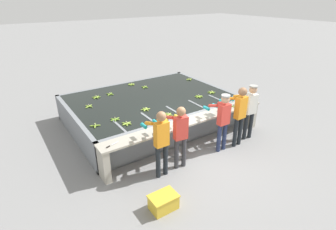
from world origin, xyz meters
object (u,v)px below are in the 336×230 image
Objects in this scene: banana_bunch_floating_3 at (145,109)px; worker_3 at (239,111)px; banana_bunch_floating_7 at (211,92)px; banana_bunch_floating_12 at (95,126)px; crate at (163,202)px; worker_2 at (223,118)px; banana_bunch_floating_6 at (115,119)px; banana_bunch_floating_0 at (168,115)px; banana_bunch_floating_2 at (89,106)px; banana_bunch_floating_5 at (96,97)px; banana_bunch_floating_11 at (199,96)px; worker_0 at (161,138)px; worker_4 at (250,107)px; knife_0 at (111,145)px; worker_1 at (180,132)px; banana_bunch_floating_4 at (145,87)px; banana_bunch_floating_9 at (110,94)px; banana_bunch_floating_1 at (189,79)px; banana_bunch_floating_8 at (127,123)px; banana_bunch_floating_10 at (131,84)px; banana_bunch_ledge_0 at (230,106)px.

worker_3 is at bearing -45.27° from banana_bunch_floating_3.
banana_bunch_floating_12 is (-4.12, -0.19, 0.00)m from banana_bunch_floating_7.
banana_bunch_floating_12 is 0.50× the size of crate.
banana_bunch_floating_6 is (-2.28, 1.67, -0.10)m from worker_2.
banana_bunch_floating_0 is 1.05× the size of banana_bunch_floating_2.
crate is (-0.35, -4.49, -0.70)m from banana_bunch_floating_5.
banana_bunch_floating_11 is at bearing -1.68° from banana_bunch_floating_3.
banana_bunch_floating_3 and banana_bunch_floating_12 have the same top height.
worker_0 is 5.81× the size of banana_bunch_floating_5.
banana_bunch_floating_12 is at bearing 158.48° from worker_4.
worker_4 is 4.03m from knife_0.
worker_4 is at bearing 0.89° from worker_1.
worker_1 is at bearing -106.37° from banana_bunch_floating_4.
banana_bunch_floating_9 is (-2.75, 3.50, -0.12)m from worker_4.
worker_1 is at bearing -77.93° from banana_bunch_floating_5.
crate is (-0.19, -2.64, -0.70)m from banana_bunch_floating_6.
banana_bunch_floating_6 is (-2.83, 1.73, -0.16)m from worker_3.
banana_bunch_floating_6 is at bearing -108.72° from banana_bunch_floating_9.
banana_bunch_floating_0 is 1.72m from banana_bunch_floating_11.
banana_bunch_floating_1 is 4.26m from banana_bunch_floating_8.
banana_bunch_floating_11 is at bearing 40.85° from crate.
worker_1 reaches higher than banana_bunch_floating_6.
banana_bunch_floating_10 is at bearing 72.01° from worker_0.
banana_bunch_floating_12 is (-1.21, -1.94, 0.00)m from banana_bunch_floating_9.
banana_bunch_floating_11 is (2.03, 1.73, -0.09)m from worker_1.
banana_bunch_floating_0 is 3.38m from banana_bunch_floating_1.
banana_bunch_floating_5 is 0.51× the size of crate.
banana_bunch_floating_2 is at bearing 141.95° from worker_4.
banana_bunch_floating_3 is (-1.29, 1.79, -0.10)m from worker_2.
worker_4 reaches higher than banana_bunch_floating_7.
banana_bunch_floating_1 and banana_bunch_floating_8 have the same top height.
worker_2 reaches higher than banana_bunch_floating_3.
banana_bunch_floating_2 is at bearing 104.58° from banana_bunch_floating_8.
banana_bunch_floating_3 is 1.00× the size of banana_bunch_floating_7.
banana_bunch_floating_1 and banana_bunch_floating_2 have the same top height.
worker_2 is 3.89m from banana_bunch_floating_2.
banana_bunch_floating_2 reaches higher than knife_0.
banana_bunch_floating_3 is (0.08, 1.79, -0.09)m from worker_1.
worker_4 is at bearing -51.89° from banana_bunch_floating_9.
worker_2 is 3.27m from banana_bunch_floating_12.
banana_bunch_floating_11 is 0.82× the size of knife_0.
banana_bunch_floating_2 and banana_bunch_floating_12 have the same top height.
banana_bunch_floating_4 is at bearing 51.48° from banana_bunch_floating_8.
crate is (-3.57, -1.02, -0.82)m from worker_4.
banana_bunch_ledge_0 is (1.49, -3.49, 0.00)m from banana_bunch_floating_10.
worker_1 is at bearing -61.23° from banana_bunch_floating_6.
banana_bunch_ledge_0 is at bearing 1.40° from knife_0.
banana_bunch_ledge_0 reaches higher than knife_0.
worker_4 is at bearing -6.44° from knife_0.
banana_bunch_floating_9 is (0.92, 0.63, 0.00)m from banana_bunch_floating_2.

